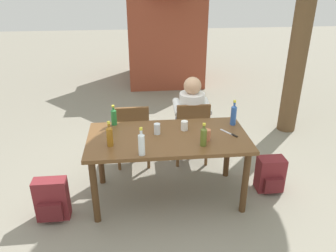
# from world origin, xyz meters

# --- Properties ---
(ground_plane) EXTENTS (24.00, 24.00, 0.00)m
(ground_plane) POSITION_xyz_m (0.00, 0.00, 0.00)
(ground_plane) COLOR gray
(dining_table) EXTENTS (1.70, 0.86, 0.77)m
(dining_table) POSITION_xyz_m (0.00, 0.00, 0.67)
(dining_table) COLOR brown
(dining_table) RESTS_ON ground_plane
(chair_far_right) EXTENTS (0.45, 0.45, 0.87)m
(chair_far_right) POSITION_xyz_m (0.38, 0.73, 0.49)
(chair_far_right) COLOR brown
(chair_far_right) RESTS_ON ground_plane
(chair_far_left) EXTENTS (0.44, 0.44, 0.87)m
(chair_far_left) POSITION_xyz_m (-0.38, 0.73, 0.49)
(chair_far_left) COLOR brown
(chair_far_left) RESTS_ON ground_plane
(person_in_white_shirt) EXTENTS (0.47, 0.61, 1.18)m
(person_in_white_shirt) POSITION_xyz_m (0.38, 0.84, 0.66)
(person_in_white_shirt) COLOR white
(person_in_white_shirt) RESTS_ON ground_plane
(bottle_olive) EXTENTS (0.06, 0.06, 0.24)m
(bottle_olive) POSITION_xyz_m (0.33, -0.24, 0.87)
(bottle_olive) COLOR #566623
(bottle_olive) RESTS_ON dining_table
(bottle_blue) EXTENTS (0.06, 0.06, 0.29)m
(bottle_blue) POSITION_xyz_m (0.76, 0.22, 0.90)
(bottle_blue) COLOR #2D56A3
(bottle_blue) RESTS_ON dining_table
(bottle_green) EXTENTS (0.06, 0.06, 0.24)m
(bottle_green) POSITION_xyz_m (-0.58, 0.36, 0.87)
(bottle_green) COLOR #287A38
(bottle_green) RESTS_ON dining_table
(bottle_amber) EXTENTS (0.06, 0.06, 0.27)m
(bottle_amber) POSITION_xyz_m (-0.60, -0.15, 0.88)
(bottle_amber) COLOR #996019
(bottle_amber) RESTS_ON dining_table
(bottle_clear) EXTENTS (0.06, 0.06, 0.28)m
(bottle_clear) POSITION_xyz_m (-0.29, -0.36, 0.89)
(bottle_clear) COLOR white
(bottle_clear) RESTS_ON dining_table
(cup_terracotta) EXTENTS (0.07, 0.07, 0.12)m
(cup_terracotta) POSITION_xyz_m (0.39, -0.13, 0.83)
(cup_terracotta) COLOR #BC6B47
(cup_terracotta) RESTS_ON dining_table
(cup_white) EXTENTS (0.08, 0.08, 0.11)m
(cup_white) POSITION_xyz_m (0.19, 0.14, 0.82)
(cup_white) COLOR white
(cup_white) RESTS_ON dining_table
(cup_glass) EXTENTS (0.07, 0.07, 0.12)m
(cup_glass) POSITION_xyz_m (-0.11, 0.07, 0.83)
(cup_glass) COLOR silver
(cup_glass) RESTS_ON dining_table
(table_knife) EXTENTS (0.15, 0.21, 0.01)m
(table_knife) POSITION_xyz_m (0.67, -0.01, 0.77)
(table_knife) COLOR silver
(table_knife) RESTS_ON dining_table
(backpack_by_near_side) EXTENTS (0.33, 0.21, 0.46)m
(backpack_by_near_side) POSITION_xyz_m (-1.23, -0.25, 0.22)
(backpack_by_near_side) COLOR maroon
(backpack_by_near_side) RESTS_ON ground_plane
(backpack_by_far_side) EXTENTS (0.31, 0.25, 0.41)m
(backpack_by_far_side) POSITION_xyz_m (1.20, 0.01, 0.20)
(backpack_by_far_side) COLOR maroon
(backpack_by_far_side) RESTS_ON ground_plane
(brick_kiosk) EXTENTS (1.86, 1.99, 2.51)m
(brick_kiosk) POSITION_xyz_m (0.38, 4.55, 1.32)
(brick_kiosk) COLOR brown
(brick_kiosk) RESTS_ON ground_plane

